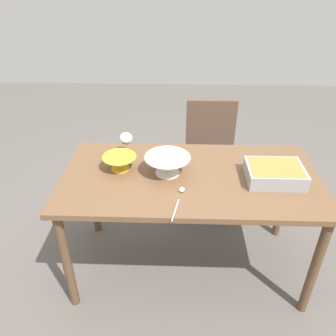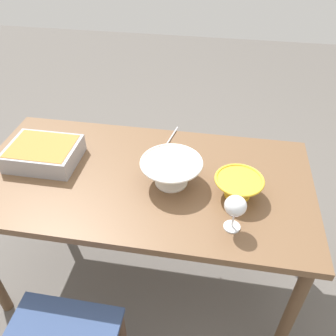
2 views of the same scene
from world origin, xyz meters
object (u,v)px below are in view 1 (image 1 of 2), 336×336
dining_table (190,186)px  wine_glass (126,139)px  casserole_dish (275,173)px  chair (210,152)px  small_bowl (120,162)px  mixing_bowl (167,164)px  serving_spoon (180,197)px

dining_table → wine_glass: 0.50m
wine_glass → casserole_dish: (0.87, -0.26, -0.06)m
chair → small_bowl: chair is taller
chair → wine_glass: (-0.59, -0.51, 0.36)m
dining_table → small_bowl: size_ratio=7.41×
mixing_bowl → serving_spoon: (0.07, -0.24, -0.06)m
mixing_bowl → small_bowl: (-0.28, 0.04, -0.01)m
serving_spoon → dining_table: bearing=74.3°
wine_glass → casserole_dish: 0.91m
wine_glass → mixing_bowl: wine_glass is taller
chair → small_bowl: size_ratio=4.33×
chair → small_bowl: 0.97m
wine_glass → small_bowl: wine_glass is taller
dining_table → chair: bearing=75.9°
casserole_dish → mixing_bowl: bearing=175.4°
dining_table → chair: chair is taller
dining_table → mixing_bowl: mixing_bowl is taller
wine_glass → small_bowl: size_ratio=0.76×
chair → serving_spoon: 1.03m
mixing_bowl → chair: bearing=66.2°
mixing_bowl → serving_spoon: mixing_bowl is taller
casserole_dish → mixing_bowl: 0.61m
casserole_dish → serving_spoon: casserole_dish is taller
small_bowl → casserole_dish: bearing=-5.4°
chair → small_bowl: bearing=-131.1°
chair → mixing_bowl: 0.86m
casserole_dish → small_bowl: small_bowl is taller
casserole_dish → small_bowl: bearing=174.6°
serving_spoon → casserole_dish: bearing=19.5°
mixing_bowl → casserole_dish: bearing=-4.6°
dining_table → serving_spoon: (-0.06, -0.22, 0.09)m
wine_glass → mixing_bowl: bearing=-38.9°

